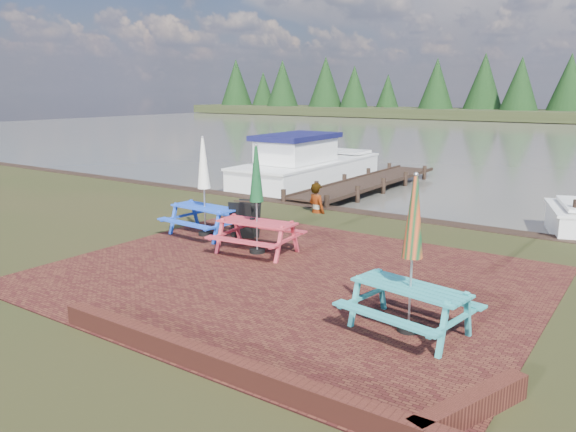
% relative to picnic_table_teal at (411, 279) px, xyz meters
% --- Properties ---
extents(ground, '(120.00, 120.00, 0.00)m').
position_rel_picnic_table_teal_xyz_m(ground, '(-2.86, 0.04, -0.82)').
color(ground, black).
rests_on(ground, ground).
extents(paving, '(9.00, 7.50, 0.02)m').
position_rel_picnic_table_teal_xyz_m(paving, '(-2.86, 1.04, -0.81)').
color(paving, '#361211').
rests_on(paving, ground).
extents(brick_wall, '(6.21, 1.79, 0.30)m').
position_rel_picnic_table_teal_xyz_m(brick_wall, '(-0.72, -2.38, -0.67)').
color(brick_wall, '#4C1E16').
rests_on(brick_wall, ground).
extents(water, '(120.00, 60.00, 0.02)m').
position_rel_picnic_table_teal_xyz_m(water, '(-2.86, 37.04, -0.82)').
color(water, '#4A4840').
rests_on(water, ground).
extents(picnic_table_teal, '(1.92, 1.76, 2.35)m').
position_rel_picnic_table_teal_xyz_m(picnic_table_teal, '(0.00, 0.00, 0.00)').
color(picnic_table_teal, teal).
rests_on(picnic_table_teal, ground).
extents(picnic_table_red, '(1.86, 1.69, 2.36)m').
position_rel_picnic_table_teal_xyz_m(picnic_table_red, '(-4.32, 1.98, 0.01)').
color(picnic_table_red, '#B22D3A').
rests_on(picnic_table_red, ground).
extents(picnic_table_blue, '(1.82, 1.64, 2.40)m').
position_rel_picnic_table_teal_xyz_m(picnic_table_blue, '(-6.30, 2.47, 0.02)').
color(picnic_table_blue, blue).
rests_on(picnic_table_blue, ground).
extents(chalkboard, '(0.60, 0.69, 0.91)m').
position_rel_picnic_table_teal_xyz_m(chalkboard, '(-5.35, 2.84, -0.35)').
color(chalkboard, black).
rests_on(chalkboard, ground).
extents(jetty, '(1.76, 9.08, 1.00)m').
position_rel_picnic_table_teal_xyz_m(jetty, '(-6.36, 11.31, -0.71)').
color(jetty, black).
rests_on(jetty, ground).
extents(boat_jetty, '(2.82, 7.75, 2.23)m').
position_rel_picnic_table_teal_xyz_m(boat_jetty, '(-9.06, 11.35, -0.36)').
color(boat_jetty, white).
rests_on(boat_jetty, ground).
extents(person, '(0.73, 0.60, 1.72)m').
position_rel_picnic_table_teal_xyz_m(person, '(-5.46, 6.29, 0.04)').
color(person, gray).
rests_on(person, ground).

